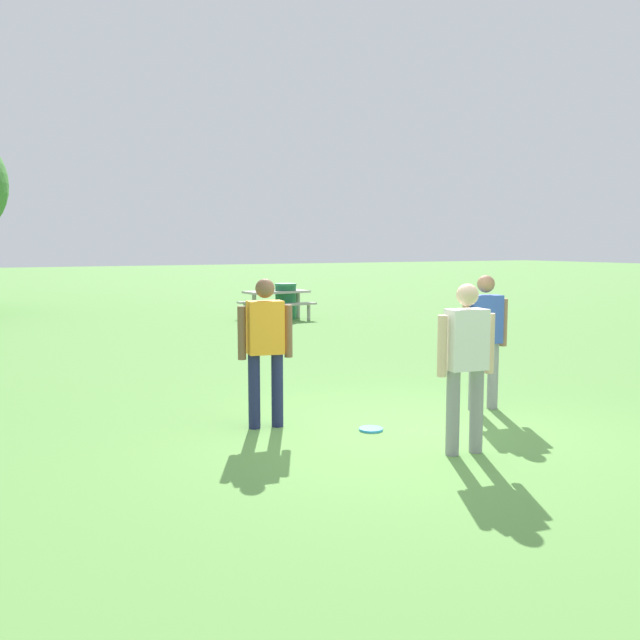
{
  "coord_description": "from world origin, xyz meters",
  "views": [
    {
      "loc": [
        -4.17,
        -5.83,
        2.01
      ],
      "look_at": [
        0.14,
        2.34,
        1.0
      ],
      "focal_mm": 39.0,
      "sensor_mm": 36.0,
      "label": 1
    }
  ],
  "objects_px": {
    "person_thrower": "(265,343)",
    "frisbee": "(371,429)",
    "person_catcher": "(485,333)",
    "picnic_table_far": "(276,298)",
    "trash_can_further_along": "(286,301)",
    "person_bystander": "(466,357)"
  },
  "relations": [
    {
      "from": "person_thrower",
      "to": "picnic_table_far",
      "type": "xyz_separation_m",
      "value": [
        4.67,
        10.08,
        -0.38
      ]
    },
    {
      "from": "person_catcher",
      "to": "frisbee",
      "type": "relative_size",
      "value": 6.35
    },
    {
      "from": "person_bystander",
      "to": "picnic_table_far",
      "type": "relative_size",
      "value": 0.93
    },
    {
      "from": "person_thrower",
      "to": "picnic_table_far",
      "type": "distance_m",
      "value": 11.12
    },
    {
      "from": "picnic_table_far",
      "to": "trash_can_further_along",
      "type": "relative_size",
      "value": 1.85
    },
    {
      "from": "person_thrower",
      "to": "trash_can_further_along",
      "type": "xyz_separation_m",
      "value": [
        4.94,
        10.08,
        -0.46
      ]
    },
    {
      "from": "person_catcher",
      "to": "picnic_table_far",
      "type": "bearing_deg",
      "value": 79.35
    },
    {
      "from": "person_catcher",
      "to": "trash_can_further_along",
      "type": "bearing_deg",
      "value": 77.93
    },
    {
      "from": "person_catcher",
      "to": "frisbee",
      "type": "height_order",
      "value": "person_catcher"
    },
    {
      "from": "person_catcher",
      "to": "person_bystander",
      "type": "distance_m",
      "value": 1.91
    },
    {
      "from": "person_catcher",
      "to": "person_bystander",
      "type": "relative_size",
      "value": 1.0
    },
    {
      "from": "frisbee",
      "to": "picnic_table_far",
      "type": "distance_m",
      "value": 11.37
    },
    {
      "from": "frisbee",
      "to": "trash_can_further_along",
      "type": "relative_size",
      "value": 0.27
    },
    {
      "from": "person_thrower",
      "to": "person_bystander",
      "type": "relative_size",
      "value": 1.0
    },
    {
      "from": "person_catcher",
      "to": "person_bystander",
      "type": "bearing_deg",
      "value": -136.3
    },
    {
      "from": "frisbee",
      "to": "picnic_table_far",
      "type": "bearing_deg",
      "value": 70.92
    },
    {
      "from": "person_catcher",
      "to": "frisbee",
      "type": "xyz_separation_m",
      "value": [
        -1.73,
        -0.19,
        -0.93
      ]
    },
    {
      "from": "frisbee",
      "to": "person_catcher",
      "type": "bearing_deg",
      "value": 6.32
    },
    {
      "from": "person_thrower",
      "to": "person_catcher",
      "type": "xyz_separation_m",
      "value": [
        2.69,
        -0.46,
        0.0
      ]
    },
    {
      "from": "trash_can_further_along",
      "to": "person_bystander",
      "type": "bearing_deg",
      "value": -107.03
    },
    {
      "from": "person_thrower",
      "to": "frisbee",
      "type": "height_order",
      "value": "person_thrower"
    },
    {
      "from": "person_bystander",
      "to": "trash_can_further_along",
      "type": "relative_size",
      "value": 1.71
    }
  ]
}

